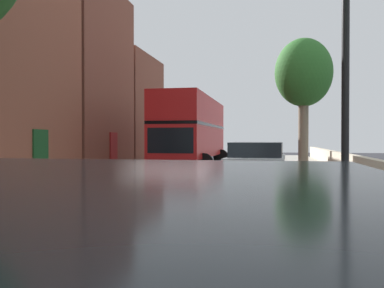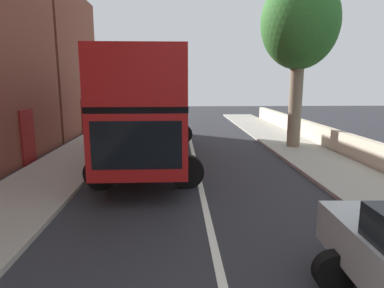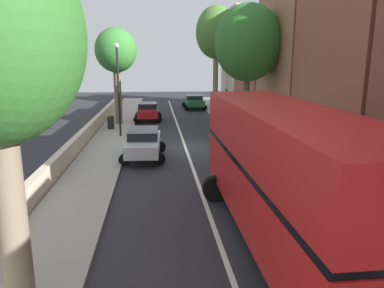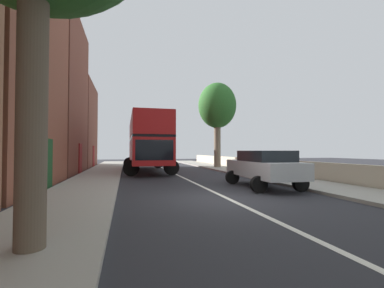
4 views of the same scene
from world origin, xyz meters
TOP-DOWN VIEW (x-y plane):
  - ground_plane at (0.00, 0.00)m, footprint 84.00×84.00m
  - road_centre_line at (0.00, 0.00)m, footprint 0.16×54.00m
  - sidewalk_left at (-4.90, 0.00)m, footprint 2.60×60.00m
  - sidewalk_right at (4.90, 0.00)m, footprint 2.60×60.00m
  - double_decker_bus at (-1.70, 12.29)m, footprint 3.58×10.64m
  - parked_car_silver_right_2 at (2.50, 2.07)m, footprint 2.52×4.52m
  - street_tree_right_3 at (4.80, 14.41)m, footprint 3.46×3.46m
  - lamppost_right at (4.30, -3.60)m, footprint 0.32×0.32m

SIDE VIEW (x-z plane):
  - ground_plane at x=0.00m, z-range 0.00..0.00m
  - road_centre_line at x=0.00m, z-range 0.00..0.01m
  - sidewalk_left at x=-4.90m, z-range 0.00..0.12m
  - sidewalk_right at x=4.90m, z-range 0.00..0.12m
  - parked_car_silver_right_2 at x=2.50m, z-range 0.12..1.72m
  - double_decker_bus at x=-1.70m, z-range 0.32..4.38m
  - lamppost_right at x=4.30m, z-range 0.65..6.96m
  - street_tree_right_3 at x=4.80m, z-range 1.79..9.49m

